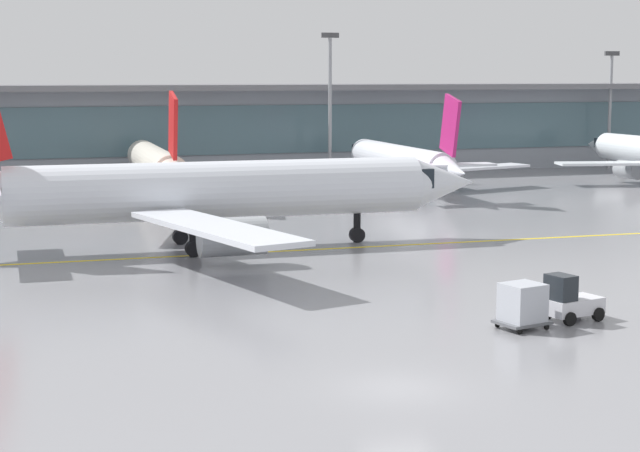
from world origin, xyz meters
TOP-DOWN VIEW (x-y plane):
  - ground_plane at (0.00, 0.00)m, footprint 400.00×400.00m
  - taxiway_centreline_stripe at (0.45, 28.54)m, footprint 109.99×2.39m
  - terminal_concourse at (0.00, 78.24)m, footprint 168.36×11.00m
  - gate_airplane_2 at (1.22, 60.07)m, footprint 26.41×28.37m
  - gate_airplane_3 at (23.42, 57.41)m, footprint 25.56×27.40m
  - taxiing_regional_jet at (-0.00, 30.55)m, footprint 35.51×33.09m
  - baggage_tug at (10.83, 7.03)m, footprint 2.85×2.11m
  - cargo_dolly_lead at (8.21, 6.40)m, footprint 2.42×2.05m
  - apron_light_mast_2 at (20.34, 68.96)m, footprint 1.80×0.36m
  - apron_light_mast_3 at (54.84, 71.94)m, footprint 1.80×0.36m

SIDE VIEW (x-z plane):
  - ground_plane at x=0.00m, z-range 0.00..0.00m
  - taxiway_centreline_stripe at x=0.45m, z-range 0.00..0.01m
  - baggage_tug at x=10.83m, z-range -0.16..1.94m
  - cargo_dolly_lead at x=8.21m, z-range 0.08..2.02m
  - gate_airplane_3 at x=23.42m, z-range -1.82..7.28m
  - gate_airplane_2 at x=1.22m, z-range -1.88..7.53m
  - taxiing_regional_jet at x=0.00m, z-range -2.36..9.43m
  - terminal_concourse at x=0.00m, z-range 0.12..9.72m
  - apron_light_mast_3 at x=54.84m, z-range 0.68..13.91m
  - apron_light_mast_2 at x=20.34m, z-range 0.69..15.47m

